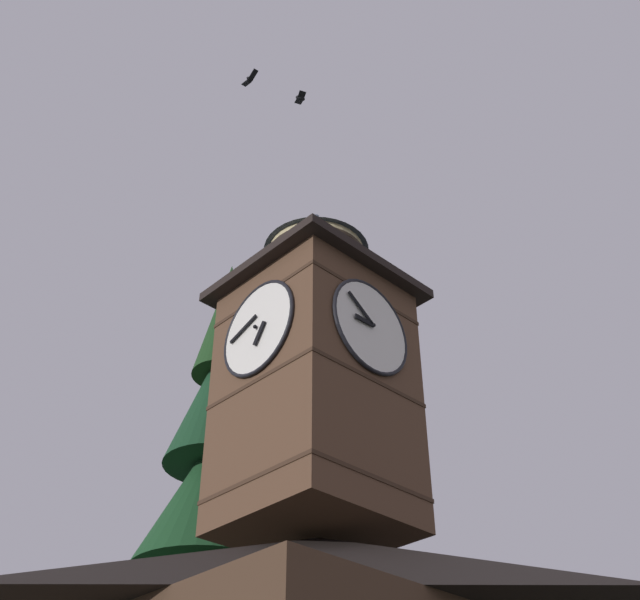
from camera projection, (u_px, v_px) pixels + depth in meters
name	position (u px, v px, depth m)	size (l,w,h in m)	color
clock_tower	(316.00, 370.00, 20.68)	(4.49, 4.49, 9.59)	brown
pine_tree_behind	(205.00, 598.00, 22.23)	(6.71, 6.71, 19.51)	#473323
flying_bird_high	(250.00, 79.00, 24.36)	(0.24, 0.74, 0.17)	black
flying_bird_low	(300.00, 98.00, 24.60)	(0.39, 0.55, 0.16)	black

